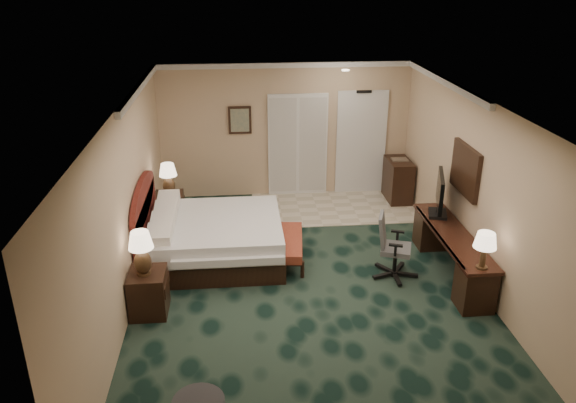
{
  "coord_description": "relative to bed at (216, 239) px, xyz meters",
  "views": [
    {
      "loc": [
        -0.96,
        -7.11,
        4.4
      ],
      "look_at": [
        -0.24,
        0.6,
        1.14
      ],
      "focal_mm": 35.0,
      "sensor_mm": 36.0,
      "label": 1
    }
  ],
  "objects": [
    {
      "name": "crown_molding",
      "position": [
        1.36,
        -1.07,
        2.32
      ],
      "size": [
        5.0,
        7.5,
        0.1
      ],
      "primitive_type": null,
      "color": "silver",
      "rests_on": "wall_back"
    },
    {
      "name": "nightstand_near",
      "position": [
        -0.88,
        -1.5,
        -0.03
      ],
      "size": [
        0.49,
        0.56,
        0.61
      ],
      "primitive_type": "cube",
      "color": "black",
      "rests_on": "ground"
    },
    {
      "name": "tile_patch",
      "position": [
        2.26,
        1.83,
        -0.33
      ],
      "size": [
        3.2,
        1.7,
        0.01
      ],
      "primitive_type": "cube",
      "color": "#B9B095",
      "rests_on": "ground"
    },
    {
      "name": "wall_art",
      "position": [
        0.46,
        2.64,
        1.27
      ],
      "size": [
        0.45,
        0.06,
        0.55
      ],
      "primitive_type": "cube",
      "color": "slate",
      "rests_on": "wall_back"
    },
    {
      "name": "minibar",
      "position": [
        3.58,
        2.13,
        0.09
      ],
      "size": [
        0.44,
        0.8,
        0.84
      ],
      "primitive_type": "cube",
      "color": "black",
      "rests_on": "ground"
    },
    {
      "name": "entry_door",
      "position": [
        2.91,
        2.65,
        0.72
      ],
      "size": [
        1.02,
        0.06,
        2.18
      ],
      "primitive_type": "cube",
      "color": "silver",
      "rests_on": "ground"
    },
    {
      "name": "ceiling",
      "position": [
        1.36,
        -1.07,
        2.37
      ],
      "size": [
        5.0,
        7.5,
        0.0
      ],
      "primitive_type": "cube",
      "color": "silver",
      "rests_on": "wall_back"
    },
    {
      "name": "desk_chair",
      "position": [
        2.72,
        -0.85,
        0.17
      ],
      "size": [
        0.73,
        0.71,
        1.0
      ],
      "primitive_type": null,
      "rotation": [
        0.0,
        0.0,
        -0.33
      ],
      "color": "#525254",
      "rests_on": "ground"
    },
    {
      "name": "closet_doors",
      "position": [
        1.61,
        2.64,
        0.72
      ],
      "size": [
        1.2,
        0.06,
        2.1
      ],
      "primitive_type": "cube",
      "color": "#BBB5AC",
      "rests_on": "ground"
    },
    {
      "name": "wall_front",
      "position": [
        1.36,
        -4.82,
        1.02
      ],
      "size": [
        5.0,
        0.0,
        2.7
      ],
      "primitive_type": "cube",
      "color": "#D4B58C",
      "rests_on": "ground"
    },
    {
      "name": "wall_mirror",
      "position": [
        3.82,
        -0.47,
        1.22
      ],
      "size": [
        0.05,
        0.95,
        0.75
      ],
      "primitive_type": "cube",
      "color": "white",
      "rests_on": "wall_right"
    },
    {
      "name": "tv",
      "position": [
        3.57,
        -0.17,
        0.7
      ],
      "size": [
        0.33,
        0.87,
        0.69
      ],
      "primitive_type": "cube",
      "rotation": [
        0.0,
        0.0,
        -0.3
      ],
      "color": "black",
      "rests_on": "desk"
    },
    {
      "name": "floor",
      "position": [
        1.36,
        -1.07,
        -0.33
      ],
      "size": [
        5.0,
        7.5,
        0.0
      ],
      "primitive_type": "cube",
      "color": "black",
      "rests_on": "ground"
    },
    {
      "name": "desk",
      "position": [
        3.58,
        -0.87,
        0.01
      ],
      "size": [
        0.51,
        2.37,
        0.68
      ],
      "primitive_type": "cube",
      "color": "black",
      "rests_on": "ground"
    },
    {
      "name": "nightstand_far",
      "position": [
        -0.88,
        1.26,
        -0.02
      ],
      "size": [
        0.5,
        0.57,
        0.62
      ],
      "primitive_type": "cube",
      "color": "black",
      "rests_on": "ground"
    },
    {
      "name": "desk_lamp",
      "position": [
        3.57,
        -1.91,
        0.62
      ],
      "size": [
        0.39,
        0.39,
        0.53
      ],
      "primitive_type": null,
      "rotation": [
        0.0,
        0.0,
        0.34
      ],
      "color": "black",
      "rests_on": "desk"
    },
    {
      "name": "wall_back",
      "position": [
        1.36,
        2.68,
        1.02
      ],
      "size": [
        5.0,
        0.0,
        2.7
      ],
      "primitive_type": "cube",
      "color": "#D4B58C",
      "rests_on": "ground"
    },
    {
      "name": "wall_left",
      "position": [
        -1.14,
        -1.07,
        1.02
      ],
      "size": [
        0.0,
        7.5,
        2.7
      ],
      "primitive_type": "cube",
      "color": "#D4B58C",
      "rests_on": "ground"
    },
    {
      "name": "lamp_far",
      "position": [
        -0.84,
        1.26,
        0.58
      ],
      "size": [
        0.38,
        0.38,
        0.59
      ],
      "primitive_type": null,
      "rotation": [
        0.0,
        0.0,
        0.25
      ],
      "color": "black",
      "rests_on": "nightstand_far"
    },
    {
      "name": "wall_right",
      "position": [
        3.86,
        -1.07,
        1.02
      ],
      "size": [
        0.0,
        7.5,
        2.7
      ],
      "primitive_type": "cube",
      "color": "#D4B58C",
      "rests_on": "ground"
    },
    {
      "name": "bed",
      "position": [
        0.0,
        0.0,
        0.0
      ],
      "size": [
        2.09,
        1.94,
        0.66
      ],
      "primitive_type": "cube",
      "color": "white",
      "rests_on": "ground"
    },
    {
      "name": "bed_bench",
      "position": [
        1.15,
        -0.26,
        -0.12
      ],
      "size": [
        0.56,
        1.27,
        0.42
      ],
      "primitive_type": "cube",
      "rotation": [
        0.0,
        0.0,
        -0.11
      ],
      "color": "maroon",
      "rests_on": "ground"
    },
    {
      "name": "headboard",
      "position": [
        -1.08,
        -0.07,
        0.37
      ],
      "size": [
        0.12,
        2.0,
        1.4
      ],
      "primitive_type": null,
      "color": "#470F0B",
      "rests_on": "ground"
    },
    {
      "name": "lamp_near",
      "position": [
        -0.91,
        -1.52,
        0.59
      ],
      "size": [
        0.42,
        0.42,
        0.62
      ],
      "primitive_type": null,
      "rotation": [
        0.0,
        0.0,
        -0.34
      ],
      "color": "black",
      "rests_on": "nightstand_near"
    }
  ]
}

